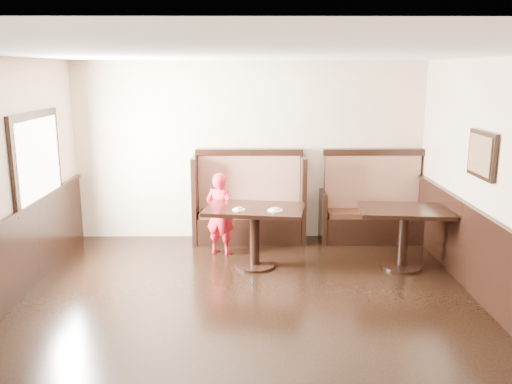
{
  "coord_description": "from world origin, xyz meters",
  "views": [
    {
      "loc": [
        0.04,
        -4.98,
        2.66
      ],
      "look_at": [
        0.1,
        2.35,
        1.0
      ],
      "focal_mm": 38.0,
      "sensor_mm": 36.0,
      "label": 1
    }
  ],
  "objects_px": {
    "table_main": "(255,221)",
    "child": "(220,214)",
    "booth_main": "(249,208)",
    "table_neighbor": "(404,224)",
    "booth_neighbor": "(372,211)"
  },
  "relations": [
    {
      "from": "table_neighbor",
      "to": "booth_main",
      "type": "bearing_deg",
      "value": 155.25
    },
    {
      "from": "booth_main",
      "to": "table_neighbor",
      "type": "distance_m",
      "value": 2.44
    },
    {
      "from": "booth_main",
      "to": "booth_neighbor",
      "type": "bearing_deg",
      "value": -0.05
    },
    {
      "from": "booth_main",
      "to": "table_neighbor",
      "type": "bearing_deg",
      "value": -30.45
    },
    {
      "from": "table_main",
      "to": "child",
      "type": "relative_size",
      "value": 1.17
    },
    {
      "from": "booth_main",
      "to": "table_main",
      "type": "height_order",
      "value": "booth_main"
    },
    {
      "from": "booth_neighbor",
      "to": "booth_main",
      "type": "bearing_deg",
      "value": 179.95
    },
    {
      "from": "booth_neighbor",
      "to": "table_main",
      "type": "xyz_separation_m",
      "value": [
        -1.87,
        -1.18,
        0.16
      ]
    },
    {
      "from": "child",
      "to": "booth_main",
      "type": "bearing_deg",
      "value": -99.57
    },
    {
      "from": "table_neighbor",
      "to": "child",
      "type": "distance_m",
      "value": 2.59
    },
    {
      "from": "booth_main",
      "to": "child",
      "type": "height_order",
      "value": "booth_main"
    },
    {
      "from": "table_main",
      "to": "table_neighbor",
      "type": "relative_size",
      "value": 1.13
    },
    {
      "from": "booth_main",
      "to": "booth_neighbor",
      "type": "height_order",
      "value": "same"
    },
    {
      "from": "booth_neighbor",
      "to": "child",
      "type": "distance_m",
      "value": 2.46
    },
    {
      "from": "table_main",
      "to": "child",
      "type": "height_order",
      "value": "child"
    }
  ]
}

